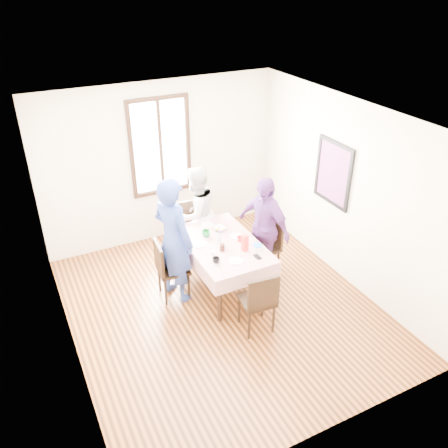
{
  "coord_description": "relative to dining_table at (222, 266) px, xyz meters",
  "views": [
    {
      "loc": [
        -2.26,
        -4.58,
        4.25
      ],
      "look_at": [
        0.22,
        0.38,
        1.1
      ],
      "focal_mm": 37.17,
      "sensor_mm": 36.0,
      "label": 1
    }
  ],
  "objects": [
    {
      "name": "ground",
      "position": [
        -0.22,
        -0.43,
        -0.38
      ],
      "size": [
        4.5,
        4.5,
        0.0
      ],
      "primitive_type": "plane",
      "color": "black",
      "rests_on": "ground"
    },
    {
      "name": "back_wall",
      "position": [
        -0.22,
        1.82,
        0.98
      ],
      "size": [
        4.0,
        0.0,
        4.0
      ],
      "primitive_type": "plane",
      "rotation": [
        1.57,
        0.0,
        0.0
      ],
      "color": "#F0E3C1",
      "rests_on": "ground"
    },
    {
      "name": "right_wall",
      "position": [
        1.78,
        -0.43,
        0.98
      ],
      "size": [
        0.0,
        4.5,
        4.5
      ],
      "primitive_type": "plane",
      "rotation": [
        1.57,
        0.0,
        -1.57
      ],
      "color": "#F0E3C1",
      "rests_on": "ground"
    },
    {
      "name": "window_frame",
      "position": [
        -0.22,
        1.8,
        1.27
      ],
      "size": [
        1.02,
        0.06,
        1.62
      ],
      "primitive_type": "cube",
      "color": "black",
      "rests_on": "back_wall"
    },
    {
      "name": "window_pane",
      "position": [
        -0.22,
        1.81,
        1.27
      ],
      "size": [
        0.9,
        0.02,
        1.5
      ],
      "primitive_type": "cube",
      "color": "white",
      "rests_on": "back_wall"
    },
    {
      "name": "art_poster",
      "position": [
        1.76,
        -0.13,
        1.18
      ],
      "size": [
        0.04,
        0.76,
        0.96
      ],
      "primitive_type": "cube",
      "color": "red",
      "rests_on": "right_wall"
    },
    {
      "name": "dining_table",
      "position": [
        0.0,
        0.0,
        0.0
      ],
      "size": [
        0.86,
        1.44,
        0.75
      ],
      "primitive_type": "cube",
      "color": "black",
      "rests_on": "ground"
    },
    {
      "name": "tablecloth",
      "position": [
        0.0,
        0.0,
        0.38
      ],
      "size": [
        0.98,
        1.56,
        0.01
      ],
      "primitive_type": "cube",
      "color": "#600915",
      "rests_on": "dining_table"
    },
    {
      "name": "chair_left",
      "position": [
        -0.72,
        0.14,
        0.08
      ],
      "size": [
        0.45,
        0.45,
        0.91
      ],
      "primitive_type": "cube",
      "rotation": [
        0.0,
        0.0,
        -1.65
      ],
      "color": "black",
      "rests_on": "ground"
    },
    {
      "name": "chair_right",
      "position": [
        0.72,
        0.05,
        0.08
      ],
      "size": [
        0.45,
        0.45,
        0.91
      ],
      "primitive_type": "cube",
      "rotation": [
        0.0,
        0.0,
        1.64
      ],
      "color": "black",
      "rests_on": "ground"
    },
    {
      "name": "chair_far",
      "position": [
        0.0,
        0.99,
        0.08
      ],
      "size": [
        0.45,
        0.45,
        0.91
      ],
      "primitive_type": "cube",
      "rotation": [
        0.0,
        0.0,
        3.06
      ],
      "color": "black",
      "rests_on": "ground"
    },
    {
      "name": "chair_near",
      "position": [
        0.0,
        -0.99,
        0.08
      ],
      "size": [
        0.46,
        0.46,
        0.91
      ],
      "primitive_type": "cube",
      "rotation": [
        0.0,
        0.0,
        -0.11
      ],
      "color": "black",
      "rests_on": "ground"
    },
    {
      "name": "person_left",
      "position": [
        -0.7,
        0.14,
        0.55
      ],
      "size": [
        0.67,
        0.79,
        1.85
      ],
      "primitive_type": "imported",
      "rotation": [
        0.0,
        0.0,
        1.96
      ],
      "color": "navy",
      "rests_on": "ground"
    },
    {
      "name": "person_far",
      "position": [
        0.0,
        0.97,
        0.4
      ],
      "size": [
        0.91,
        0.81,
        1.56
      ],
      "primitive_type": "imported",
      "rotation": [
        0.0,
        0.0,
        3.49
      ],
      "color": "beige",
      "rests_on": "ground"
    },
    {
      "name": "person_right",
      "position": [
        0.7,
        0.05,
        0.43
      ],
      "size": [
        0.65,
        1.02,
        1.62
      ],
      "primitive_type": "imported",
      "rotation": [
        0.0,
        0.0,
        -1.28
      ],
      "color": "#64327E",
      "rests_on": "ground"
    },
    {
      "name": "mug_black",
      "position": [
        -0.29,
        -0.4,
        0.43
      ],
      "size": [
        0.1,
        0.1,
        0.08
      ],
      "primitive_type": "imported",
      "rotation": [
        0.0,
        0.0,
        0.06
      ],
      "color": "black",
      "rests_on": "tablecloth"
    },
    {
      "name": "mug_flag",
      "position": [
        0.25,
        -0.07,
        0.43
      ],
      "size": [
        0.12,
        0.12,
        0.08
      ],
      "primitive_type": "imported",
      "rotation": [
        0.0,
        0.0,
        0.57
      ],
      "color": "red",
      "rests_on": "tablecloth"
    },
    {
      "name": "mug_green",
      "position": [
        -0.13,
        0.28,
        0.43
      ],
      "size": [
        0.17,
        0.17,
        0.09
      ],
      "primitive_type": "imported",
      "rotation": [
        0.0,
        0.0,
        -0.71
      ],
      "color": "#0C7226",
      "rests_on": "tablecloth"
    },
    {
      "name": "serving_bowl",
      "position": [
        0.13,
        0.36,
        0.41
      ],
      "size": [
        0.21,
        0.21,
        0.05
      ],
      "primitive_type": "imported",
      "rotation": [
        0.0,
        0.0,
        0.13
      ],
      "color": "white",
      "rests_on": "tablecloth"
    },
    {
      "name": "juice_carton",
      "position": [
        0.19,
        -0.31,
        0.51
      ],
      "size": [
        0.08,
        0.08,
        0.24
      ],
      "primitive_type": "cube",
      "color": "red",
      "rests_on": "tablecloth"
    },
    {
      "name": "butter_tub",
      "position": [
        0.36,
        -0.37,
        0.42
      ],
      "size": [
        0.13,
        0.13,
        0.06
      ],
      "primitive_type": "cylinder",
      "color": "white",
      "rests_on": "tablecloth"
    },
    {
      "name": "jam_jar",
      "position": [
        -0.09,
        -0.17,
        0.43
      ],
      "size": [
        0.07,
        0.07,
        0.09
      ],
      "primitive_type": "cylinder",
      "color": "black",
      "rests_on": "tablecloth"
    },
    {
      "name": "drinking_glass",
      "position": [
        -0.27,
        -0.26,
        0.43
      ],
      "size": [
        0.06,
        0.06,
        0.09
      ],
      "primitive_type": "cylinder",
      "color": "silver",
      "rests_on": "tablecloth"
    },
    {
      "name": "smartphone",
      "position": [
        0.27,
        -0.53,
        0.39
      ],
      "size": [
        0.07,
        0.14,
        0.01
      ],
      "primitive_type": "cube",
      "color": "black",
      "rests_on": "tablecloth"
    },
    {
      "name": "flower_vase",
      "position": [
        -0.04,
        0.03,
        0.46
      ],
      "size": [
        0.07,
        0.07,
        0.14
      ],
      "primitive_type": "cylinder",
      "color": "silver",
      "rests_on": "tablecloth"
    },
    {
      "name": "plate_left",
      "position": [
        -0.31,
        0.12,
        0.39
      ],
      "size": [
        0.2,
        0.2,
        0.01
      ],
      "primitive_type": "cylinder",
      "color": "white",
      "rests_on": "tablecloth"
    },
    {
      "name": "plate_right",
      "position": [
        0.26,
        0.08,
        0.39
      ],
      "size": [
        0.2,
        0.2,
        0.01
      ],
      "primitive_type": "cylinder",
      "color": "white",
      "rests_on": "tablecloth"
    },
    {
      "name": "plate_far",
      "position": [
        0.02,
        0.56,
        0.39
      ],
      "size": [
        0.2,
        0.2,
        0.01
      ],
      "primitive_type": "cylinder",
      "color": "white",
      "rests_on": "tablecloth"
    },
    {
      "name": "plate_near",
      "position": [
        -0.04,
        -0.49,
        0.39
      ],
      "size": [
        0.2,
        0.2,
        0.01
      ],
      "primitive_type": "cylinder",
      "color": "white",
      "rests_on": "tablecloth"
    },
    {
      "name": "butter_lid",
      "position": [
        0.36,
        -0.37,
        0.46
      ],
      "size": [
        0.12,
        0.12,
        0.01
      ],
      "primitive_type": "cylinder",
      "color": "blue",
      "rests_on": "butter_tub"
    },
    {
      "name": "flower_bunch",
      "position": [
        -0.04,
        0.03,
        0.58
      ],
      "size": [
        0.09,
        0.09,
        0.1
      ],
      "primitive_type": null,
      "color": "yellow",
      "rests_on": "flower_vase"
    }
  ]
}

